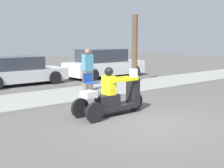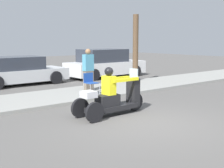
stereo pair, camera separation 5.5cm
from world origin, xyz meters
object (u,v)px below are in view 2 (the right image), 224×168
at_px(motorcycle_trike, 112,98).
at_px(spectator_near_curb, 88,71).
at_px(tree_trunk, 136,48).
at_px(parked_car_lot_far, 18,71).
at_px(folding_chair_curbside, 90,81).
at_px(parked_car_lot_right, 105,64).

bearing_deg(motorcycle_trike, spectator_near_curb, 65.76).
distance_m(spectator_near_curb, tree_trunk, 3.93).
height_order(parked_car_lot_far, tree_trunk, tree_trunk).
xyz_separation_m(spectator_near_curb, folding_chair_curbside, (-0.36, -0.63, -0.33)).
bearing_deg(parked_car_lot_far, parked_car_lot_right, -3.05).
height_order(motorcycle_trike, spectator_near_curb, spectator_near_curb).
height_order(spectator_near_curb, parked_car_lot_right, spectator_near_curb).
relative_size(motorcycle_trike, tree_trunk, 0.73).
distance_m(motorcycle_trike, folding_chair_curbside, 2.98).
bearing_deg(spectator_near_curb, motorcycle_trike, -114.24).
bearing_deg(parked_car_lot_far, folding_chair_curbside, -80.90).
xyz_separation_m(spectator_near_curb, parked_car_lot_right, (4.07, 4.06, -0.19)).
height_order(folding_chair_curbside, parked_car_lot_right, parked_car_lot_right).
bearing_deg(folding_chair_curbside, tree_trunk, 22.74).
bearing_deg(motorcycle_trike, parked_car_lot_right, 53.03).
bearing_deg(parked_car_lot_right, folding_chair_curbside, -133.41).
bearing_deg(tree_trunk, motorcycle_trike, -139.56).
distance_m(parked_car_lot_far, tree_trunk, 5.95).
bearing_deg(spectator_near_curb, parked_car_lot_right, 44.89).
distance_m(folding_chair_curbside, tree_trunk, 4.54).
bearing_deg(spectator_near_curb, folding_chair_curbside, -119.81).
height_order(motorcycle_trike, parked_car_lot_right, parked_car_lot_right).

